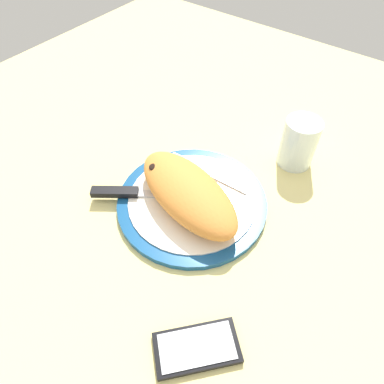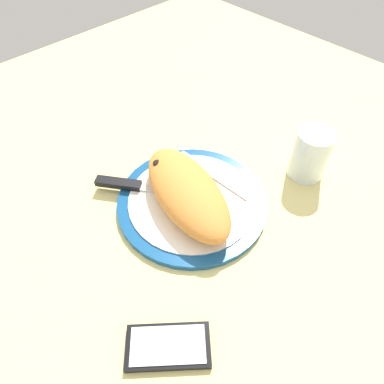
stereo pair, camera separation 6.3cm
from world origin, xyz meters
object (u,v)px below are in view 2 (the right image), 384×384
(plate, at_px, (192,202))
(calzone, at_px, (186,191))
(fork, at_px, (206,171))
(knife, at_px, (137,186))
(smartphone, at_px, (168,346))
(water_glass, at_px, (309,157))

(plate, distance_m, calzone, 0.04)
(fork, bearing_deg, calzone, 109.26)
(knife, xyz_separation_m, smartphone, (-0.25, 0.15, -0.01))
(plate, distance_m, fork, 0.08)
(plate, xyz_separation_m, calzone, (0.00, 0.01, 0.04))
(plate, bearing_deg, water_glass, -114.69)
(plate, distance_m, water_glass, 0.25)
(smartphone, relative_size, water_glass, 1.25)
(fork, bearing_deg, smartphone, 125.36)
(fork, height_order, knife, knife)
(calzone, distance_m, fork, 0.09)
(fork, xyz_separation_m, knife, (0.06, 0.12, 0.00))
(fork, bearing_deg, plate, 114.84)
(smartphone, height_order, water_glass, water_glass)
(knife, bearing_deg, water_glass, -125.17)
(calzone, bearing_deg, knife, 26.03)
(smartphone, xyz_separation_m, water_glass, (0.06, -0.42, 0.04))
(plate, bearing_deg, fork, -65.16)
(smartphone, bearing_deg, plate, -51.61)
(knife, bearing_deg, calzone, -153.97)
(water_glass, bearing_deg, smartphone, 98.08)
(smartphone, bearing_deg, calzone, -49.30)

